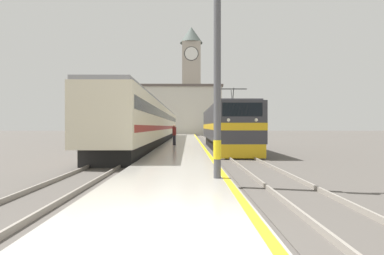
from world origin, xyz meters
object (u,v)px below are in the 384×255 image
(person_on_platform, at_px, (174,134))
(catenary_mast, at_px, (221,59))
(passenger_train, at_px, (155,124))
(clock_tower, at_px, (191,77))
(locomotive_train, at_px, (226,127))

(person_on_platform, bearing_deg, catenary_mast, -82.36)
(passenger_train, bearing_deg, person_on_platform, -71.42)
(person_on_platform, distance_m, clock_tower, 52.60)
(person_on_platform, bearing_deg, locomotive_train, -19.46)
(locomotive_train, xyz_separation_m, person_on_platform, (-4.35, 1.54, -0.61))
(catenary_mast, relative_size, clock_tower, 0.27)
(locomotive_train, height_order, clock_tower, clock_tower)
(passenger_train, xyz_separation_m, catenary_mast, (4.88, -24.75, 1.83))
(passenger_train, height_order, clock_tower, clock_tower)
(locomotive_train, distance_m, passenger_train, 11.59)
(locomotive_train, height_order, catenary_mast, catenary_mast)
(clock_tower, bearing_deg, person_on_platform, -92.18)
(locomotive_train, distance_m, catenary_mast, 15.77)
(locomotive_train, relative_size, clock_tower, 0.57)
(locomotive_train, bearing_deg, person_on_platform, 160.54)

